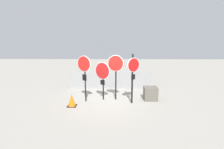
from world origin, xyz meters
TOP-DOWN VIEW (x-y plane):
  - ground_plane at (0.00, 0.00)m, footprint 40.00×40.00m
  - fence_back at (0.00, 2.36)m, footprint 5.42×0.12m
  - stop_sign_0 at (-1.26, -0.16)m, footprint 0.73×0.41m
  - stop_sign_1 at (-0.35, 0.12)m, footprint 0.78×0.51m
  - stop_sign_2 at (0.34, 0.16)m, footprint 0.84×0.25m
  - stop_sign_3 at (1.20, -0.38)m, footprint 0.62×0.40m
  - traffic_cone_0 at (-1.81, -0.82)m, footprint 0.45×0.45m
  - storage_crate at (2.23, 0.14)m, footprint 0.70×0.63m

SIDE VIEW (x-z plane):
  - ground_plane at x=0.00m, z-range 0.00..0.00m
  - traffic_cone_0 at x=-1.81m, z-range 0.00..0.61m
  - storage_crate at x=2.23m, z-range 0.00..0.72m
  - fence_back at x=0.00m, z-range 0.00..1.18m
  - stop_sign_1 at x=-0.35m, z-range 0.44..2.50m
  - stop_sign_3 at x=1.20m, z-range 0.39..2.92m
  - stop_sign_2 at x=0.34m, z-range 0.55..2.98m
  - stop_sign_0 at x=-1.26m, z-range 0.58..3.00m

